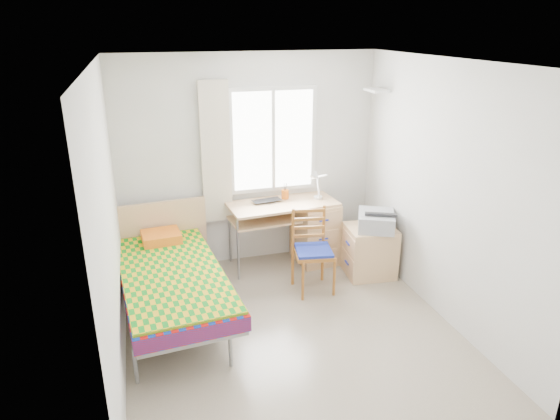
{
  "coord_description": "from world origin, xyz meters",
  "views": [
    {
      "loc": [
        -1.3,
        -4.08,
        2.89
      ],
      "look_at": [
        0.05,
        0.55,
        1.09
      ],
      "focal_mm": 32.0,
      "sensor_mm": 36.0,
      "label": 1
    }
  ],
  "objects_px": {
    "desk": "(310,228)",
    "chair": "(313,245)",
    "printer": "(376,220)",
    "bed": "(172,275)",
    "cabinet": "(369,251)"
  },
  "relations": [
    {
      "from": "bed",
      "to": "printer",
      "type": "relative_size",
      "value": 3.67
    },
    {
      "from": "cabinet",
      "to": "desk",
      "type": "bearing_deg",
      "value": 141.12
    },
    {
      "from": "bed",
      "to": "desk",
      "type": "distance_m",
      "value": 1.96
    },
    {
      "from": "printer",
      "to": "bed",
      "type": "bearing_deg",
      "value": -150.52
    },
    {
      "from": "bed",
      "to": "printer",
      "type": "bearing_deg",
      "value": -0.4
    },
    {
      "from": "bed",
      "to": "desk",
      "type": "relative_size",
      "value": 1.62
    },
    {
      "from": "bed",
      "to": "chair",
      "type": "bearing_deg",
      "value": -1.23
    },
    {
      "from": "bed",
      "to": "chair",
      "type": "relative_size",
      "value": 2.31
    },
    {
      "from": "chair",
      "to": "bed",
      "type": "bearing_deg",
      "value": -166.33
    },
    {
      "from": "chair",
      "to": "printer",
      "type": "distance_m",
      "value": 0.85
    },
    {
      "from": "bed",
      "to": "printer",
      "type": "distance_m",
      "value": 2.43
    },
    {
      "from": "bed",
      "to": "chair",
      "type": "xyz_separation_m",
      "value": [
        1.59,
        0.11,
        0.09
      ]
    },
    {
      "from": "desk",
      "to": "chair",
      "type": "bearing_deg",
      "value": -111.44
    },
    {
      "from": "desk",
      "to": "printer",
      "type": "xyz_separation_m",
      "value": [
        0.61,
        -0.6,
        0.27
      ]
    },
    {
      "from": "desk",
      "to": "chair",
      "type": "relative_size",
      "value": 1.43
    }
  ]
}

